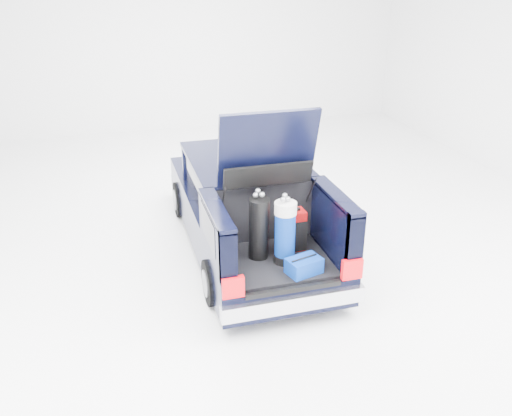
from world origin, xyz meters
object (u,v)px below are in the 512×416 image
object	(u,v)px
car	(245,206)
red_suitcase	(291,231)
blue_golf_bag	(285,232)
black_golf_bag	(259,228)
blue_duffel	(304,266)

from	to	relation	value
car	red_suitcase	world-z (taller)	car
car	blue_golf_bag	world-z (taller)	car
black_golf_bag	blue_duffel	distance (m)	0.75
blue_golf_bag	blue_duffel	distance (m)	0.48
car	blue_golf_bag	size ratio (longest dim) A/B	4.96
car	red_suitcase	distance (m)	1.42
blue_duffel	black_golf_bag	bearing A→B (deg)	114.22
red_suitcase	blue_golf_bag	size ratio (longest dim) A/B	0.63
car	blue_duffel	world-z (taller)	car
red_suitcase	car	bearing A→B (deg)	98.92
black_golf_bag	red_suitcase	bearing A→B (deg)	7.92
red_suitcase	blue_golf_bag	world-z (taller)	blue_golf_bag
blue_golf_bag	blue_duffel	bearing A→B (deg)	-79.71
black_golf_bag	blue_duffel	xyz separation A→B (m)	(0.43, -0.52, -0.32)
black_golf_bag	blue_duffel	world-z (taller)	black_golf_bag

